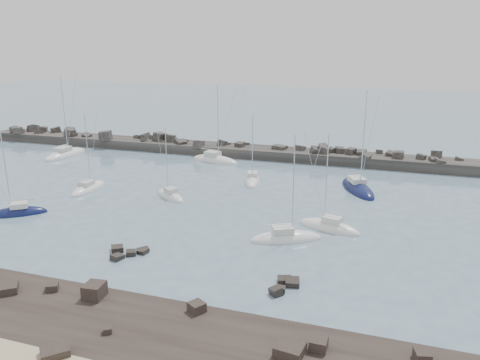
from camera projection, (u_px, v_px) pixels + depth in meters
name	position (u px, v px, depth m)	size (l,w,h in m)	color
ground	(194.00, 228.00, 55.35)	(400.00, 400.00, 0.00)	slate
rock_shelf	(76.00, 331.00, 35.34)	(140.00, 12.00, 1.98)	black
rock_cluster_near	(128.00, 253.00, 48.42)	(4.33, 4.32, 1.05)	black
rock_cluster_far	(285.00, 286.00, 41.75)	(2.48, 3.78, 1.12)	black
breakwater	(233.00, 153.00, 92.44)	(115.00, 7.07, 5.11)	#2C2A27
sailboat_1	(65.00, 155.00, 91.54)	(4.05, 10.81, 16.64)	white
sailboat_2	(17.00, 214.00, 59.72)	(7.18, 6.20, 11.68)	#101743
sailboat_3	(88.00, 189.00, 70.01)	(2.53, 7.82, 12.29)	white
sailboat_4	(215.00, 161.00, 87.01)	(10.16, 4.98, 15.43)	white
sailboat_5	(170.00, 196.00, 66.57)	(6.71, 5.57, 10.81)	white
sailboat_6	(252.00, 181.00, 74.11)	(4.08, 7.79, 11.86)	white
sailboat_7	(286.00, 239.00, 51.91)	(8.37, 5.92, 12.87)	white
sailboat_8	(358.00, 189.00, 69.71)	(7.31, 10.53, 16.07)	#101743
sailboat_9	(329.00, 228.00, 55.02)	(8.05, 4.43, 12.31)	white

